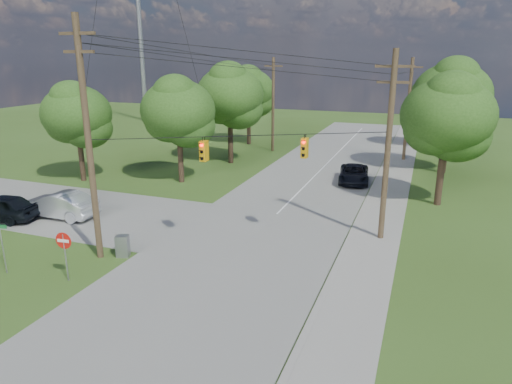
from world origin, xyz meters
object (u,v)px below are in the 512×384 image
at_px(pole_sw, 88,139).
at_px(do_not_enter_sign, 64,246).
at_px(pole_ne, 388,145).
at_px(pole_north_w, 273,104).
at_px(car_main_north, 354,174).
at_px(control_cabinet, 123,246).
at_px(car_cross_silver, 59,205).
at_px(car_cross_dark, 0,208).
at_px(pole_north_e, 408,109).

height_order(pole_sw, do_not_enter_sign, pole_sw).
height_order(pole_ne, pole_north_w, pole_ne).
relative_size(car_main_north, control_cabinet, 4.35).
bearing_deg(pole_north_w, car_cross_silver, -103.29).
distance_m(pole_sw, car_cross_dark, 11.17).
height_order(pole_ne, control_cabinet, pole_ne).
bearing_deg(car_main_north, car_cross_dark, -146.50).
relative_size(pole_sw, pole_north_e, 1.20).
bearing_deg(car_cross_dark, pole_sw, 67.13).
distance_m(car_cross_dark, control_cabinet, 10.80).
xyz_separation_m(pole_north_w, car_main_north, (10.50, -10.13, -4.39)).
xyz_separation_m(pole_north_w, do_not_enter_sign, (0.72, -32.29, -3.37)).
height_order(pole_north_e, control_cabinet, pole_north_e).
bearing_deg(car_cross_dark, do_not_enter_sign, 53.82).
bearing_deg(pole_north_w, car_main_north, -43.96).
xyz_separation_m(pole_ne, do_not_enter_sign, (-13.18, -10.29, -3.71)).
height_order(pole_north_e, car_main_north, pole_north_e).
xyz_separation_m(pole_ne, car_cross_dark, (-23.04, -5.30, -4.59)).
bearing_deg(control_cabinet, pole_sw, -175.60).
relative_size(car_cross_silver, car_main_north, 1.01).
bearing_deg(pole_ne, do_not_enter_sign, -142.02).
height_order(car_cross_silver, control_cabinet, car_cross_silver).
xyz_separation_m(pole_sw, do_not_enter_sign, (0.32, -2.69, -4.47)).
distance_m(pole_north_e, car_main_north, 11.55).
height_order(pole_north_w, do_not_enter_sign, pole_north_w).
distance_m(pole_sw, do_not_enter_sign, 5.23).
relative_size(pole_north_e, car_cross_dark, 2.02).
xyz_separation_m(pole_north_e, pole_north_w, (-13.90, 0.00, 0.00)).
relative_size(pole_north_w, car_cross_silver, 1.95).
bearing_deg(pole_sw, pole_north_w, 90.77).
distance_m(pole_ne, pole_north_e, 22.00).
xyz_separation_m(car_cross_dark, do_not_enter_sign, (9.85, -4.99, 0.88)).
bearing_deg(control_cabinet, pole_north_e, 48.89).
bearing_deg(car_cross_silver, pole_north_w, 166.24).
bearing_deg(control_cabinet, pole_north_w, 74.89).
relative_size(pole_ne, car_cross_dark, 2.12).
bearing_deg(car_cross_dark, car_main_north, 121.87).
bearing_deg(car_main_north, pole_ne, -81.69).
relative_size(pole_north_w, car_cross_dark, 2.02).
bearing_deg(pole_sw, pole_ne, 29.38).
relative_size(pole_north_e, pole_north_w, 1.00).
relative_size(pole_ne, pole_north_e, 1.05).
bearing_deg(do_not_enter_sign, car_main_north, 60.02).
relative_size(pole_sw, car_main_north, 2.35).
bearing_deg(car_cross_dark, pole_north_w, 152.19).
bearing_deg(car_cross_dark, car_cross_silver, 110.60).
xyz_separation_m(pole_ne, pole_north_e, (-0.00, 22.00, -0.34)).
bearing_deg(car_cross_dark, pole_north_e, 130.54).
xyz_separation_m(pole_north_e, car_main_north, (-3.40, -10.13, -4.39)).
distance_m(pole_north_e, pole_north_w, 13.90).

